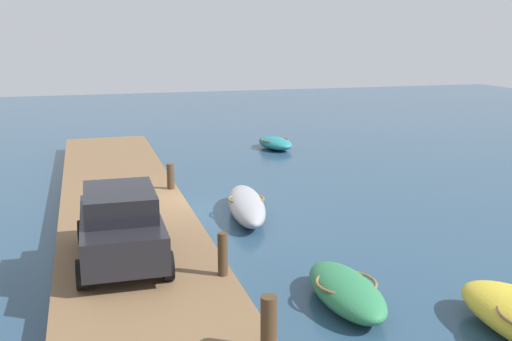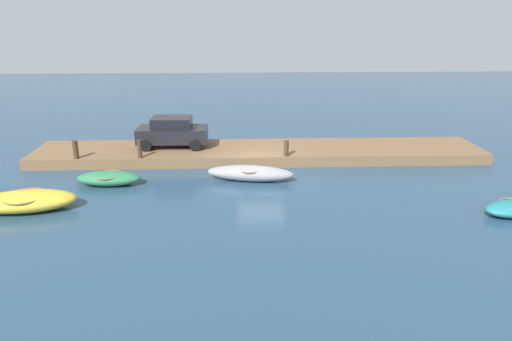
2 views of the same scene
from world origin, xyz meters
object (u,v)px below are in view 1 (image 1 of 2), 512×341
object	(u,v)px
rowboat_green	(346,290)
mooring_post_west	(171,176)
dinghy_teal	(275,143)
mooring_post_mid_west	(223,254)
parked_car	(121,225)
mooring_post_mid_east	(269,324)
rowboat_grey	(246,205)

from	to	relation	value
rowboat_green	mooring_post_west	world-z (taller)	mooring_post_west
dinghy_teal	mooring_post_mid_west	distance (m)	17.90
rowboat_green	parked_car	distance (m)	5.33
rowboat_green	mooring_post_mid_east	size ratio (longest dim) A/B	3.16
rowboat_grey	mooring_post_west	bearing A→B (deg)	-123.59
rowboat_green	rowboat_grey	world-z (taller)	rowboat_grey
mooring_post_west	mooring_post_mid_east	distance (m)	11.17
dinghy_teal	parked_car	xyz separation A→B (m)	(15.13, -8.72, 1.16)
rowboat_grey	mooring_post_west	distance (m)	2.99
rowboat_green	dinghy_teal	world-z (taller)	rowboat_green
rowboat_grey	mooring_post_mid_east	distance (m)	9.44
dinghy_teal	mooring_post_mid_east	size ratio (longest dim) A/B	2.92
rowboat_green	dinghy_teal	bearing A→B (deg)	168.34
dinghy_teal	parked_car	bearing A→B (deg)	-38.95
rowboat_green	mooring_post_mid_east	distance (m)	3.49
rowboat_grey	mooring_post_west	xyz separation A→B (m)	(-1.99, -2.14, 0.64)
rowboat_grey	parked_car	world-z (taller)	parked_car
mooring_post_west	mooring_post_mid_west	world-z (taller)	mooring_post_mid_west
rowboat_green	dinghy_teal	size ratio (longest dim) A/B	1.08
rowboat_grey	parked_car	bearing A→B (deg)	-34.71
rowboat_green	mooring_post_mid_west	bearing A→B (deg)	-110.76
rowboat_grey	parked_car	distance (m)	6.15
dinghy_teal	mooring_post_mid_east	distance (m)	21.04
rowboat_green	mooring_post_mid_west	size ratio (longest dim) A/B	3.17
rowboat_green	mooring_post_mid_east	xyz separation A→B (m)	(2.32, -2.49, 0.73)
dinghy_teal	mooring_post_mid_east	world-z (taller)	mooring_post_mid_east
mooring_post_mid_west	parked_car	distance (m)	2.57
dinghy_teal	mooring_post_mid_east	bearing A→B (deg)	-27.43
mooring_post_mid_east	parked_car	size ratio (longest dim) A/B	0.25
mooring_post_mid_east	mooring_post_mid_west	bearing A→B (deg)	180.00
rowboat_grey	mooring_post_west	size ratio (longest dim) A/B	5.04
mooring_post_mid_west	parked_car	xyz separation A→B (m)	(-1.47, -2.07, 0.40)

